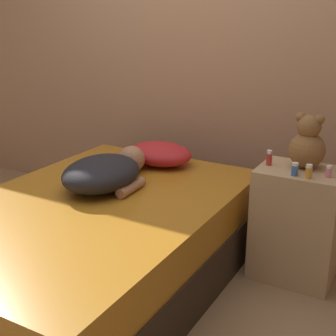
{
  "coord_description": "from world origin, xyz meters",
  "views": [
    {
      "loc": [
        1.54,
        -1.88,
        1.53
      ],
      "look_at": [
        0.34,
        0.25,
        0.7
      ],
      "focal_mm": 50.0,
      "sensor_mm": 36.0,
      "label": 1
    }
  ],
  "objects_px": {
    "bottle_red": "(269,158)",
    "bottle_blue": "(295,169)",
    "teddy_bear": "(307,144)",
    "bottle_pink": "(329,172)",
    "bottle_amber": "(309,172)",
    "person_lying": "(106,172)",
    "pillow": "(160,154)"
  },
  "relations": [
    {
      "from": "bottle_red",
      "to": "bottle_blue",
      "type": "xyz_separation_m",
      "value": [
        0.18,
        -0.11,
        -0.01
      ]
    },
    {
      "from": "teddy_bear",
      "to": "bottle_pink",
      "type": "relative_size",
      "value": 4.78
    },
    {
      "from": "bottle_red",
      "to": "bottle_blue",
      "type": "bearing_deg",
      "value": -31.05
    },
    {
      "from": "bottle_amber",
      "to": "bottle_pink",
      "type": "relative_size",
      "value": 1.17
    },
    {
      "from": "person_lying",
      "to": "bottle_amber",
      "type": "height_order",
      "value": "bottle_amber"
    },
    {
      "from": "bottle_amber",
      "to": "person_lying",
      "type": "bearing_deg",
      "value": -164.28
    },
    {
      "from": "pillow",
      "to": "teddy_bear",
      "type": "distance_m",
      "value": 1.01
    },
    {
      "from": "bottle_red",
      "to": "bottle_amber",
      "type": "xyz_separation_m",
      "value": [
        0.25,
        -0.12,
        -0.01
      ]
    },
    {
      "from": "bottle_red",
      "to": "bottle_pink",
      "type": "bearing_deg",
      "value": -7.42
    },
    {
      "from": "person_lying",
      "to": "bottle_pink",
      "type": "distance_m",
      "value": 1.26
    },
    {
      "from": "bottle_blue",
      "to": "bottle_pink",
      "type": "height_order",
      "value": "bottle_blue"
    },
    {
      "from": "person_lying",
      "to": "bottle_blue",
      "type": "xyz_separation_m",
      "value": [
        1.04,
        0.32,
        0.09
      ]
    },
    {
      "from": "bottle_amber",
      "to": "bottle_pink",
      "type": "xyz_separation_m",
      "value": [
        0.09,
        0.07,
        -0.01
      ]
    },
    {
      "from": "bottle_red",
      "to": "bottle_blue",
      "type": "relative_size",
      "value": 1.23
    },
    {
      "from": "pillow",
      "to": "person_lying",
      "type": "height_order",
      "value": "person_lying"
    },
    {
      "from": "pillow",
      "to": "bottle_blue",
      "type": "xyz_separation_m",
      "value": [
        0.97,
        -0.21,
        0.11
      ]
    },
    {
      "from": "person_lying",
      "to": "bottle_blue",
      "type": "height_order",
      "value": "bottle_blue"
    },
    {
      "from": "pillow",
      "to": "teddy_bear",
      "type": "relative_size",
      "value": 1.45
    },
    {
      "from": "person_lying",
      "to": "bottle_amber",
      "type": "relative_size",
      "value": 9.09
    },
    {
      "from": "person_lying",
      "to": "bottle_amber",
      "type": "bearing_deg",
      "value": 13.54
    },
    {
      "from": "bottle_blue",
      "to": "bottle_amber",
      "type": "height_order",
      "value": "bottle_amber"
    },
    {
      "from": "bottle_amber",
      "to": "bottle_red",
      "type": "bearing_deg",
      "value": 155.66
    },
    {
      "from": "bottle_blue",
      "to": "bottle_pink",
      "type": "distance_m",
      "value": 0.18
    },
    {
      "from": "bottle_amber",
      "to": "pillow",
      "type": "bearing_deg",
      "value": 168.47
    },
    {
      "from": "bottle_red",
      "to": "bottle_pink",
      "type": "distance_m",
      "value": 0.35
    },
    {
      "from": "bottle_red",
      "to": "bottle_pink",
      "type": "xyz_separation_m",
      "value": [
        0.34,
        -0.04,
        -0.01
      ]
    },
    {
      "from": "bottle_blue",
      "to": "bottle_pink",
      "type": "relative_size",
      "value": 1.1
    },
    {
      "from": "pillow",
      "to": "person_lying",
      "type": "relative_size",
      "value": 0.65
    },
    {
      "from": "bottle_blue",
      "to": "bottle_amber",
      "type": "relative_size",
      "value": 0.94
    },
    {
      "from": "bottle_amber",
      "to": "bottle_pink",
      "type": "distance_m",
      "value": 0.11
    },
    {
      "from": "pillow",
      "to": "bottle_blue",
      "type": "height_order",
      "value": "bottle_blue"
    },
    {
      "from": "bottle_pink",
      "to": "bottle_red",
      "type": "bearing_deg",
      "value": 172.58
    }
  ]
}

